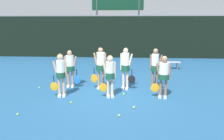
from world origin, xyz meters
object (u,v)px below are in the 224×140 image
(tennis_ball_0, at_px, (124,94))
(tennis_ball_6, at_px, (39,88))
(player_1, at_px, (110,73))
(bench_courtside, at_px, (165,63))
(tennis_ball_4, at_px, (134,107))
(player_5, at_px, (126,65))
(player_0, at_px, (61,71))
(player_6, at_px, (155,66))
(player_2, at_px, (164,73))
(player_4, at_px, (101,64))
(player_3, at_px, (70,66))
(tennis_ball_3, at_px, (71,103))
(tennis_ball_5, at_px, (18,114))
(tennis_ball_1, at_px, (128,84))
(scoreboard, at_px, (118,4))
(tennis_ball_2, at_px, (119,116))

(tennis_ball_0, distance_m, tennis_ball_6, 3.73)
(player_1, xyz_separation_m, tennis_ball_6, (-3.15, 0.87, -0.92))
(bench_courtside, bearing_deg, tennis_ball_4, -104.92)
(player_5, xyz_separation_m, tennis_ball_6, (-3.73, -0.19, -1.01))
(player_0, xyz_separation_m, player_6, (3.72, 1.24, 0.03))
(player_6, bearing_deg, player_5, -163.67)
(player_2, relative_size, player_4, 0.89)
(player_3, bearing_deg, player_4, -5.90)
(player_0, relative_size, tennis_ball_4, 23.51)
(player_1, relative_size, player_4, 0.90)
(player_1, relative_size, player_6, 0.93)
(player_0, distance_m, tennis_ball_6, 1.84)
(player_4, bearing_deg, player_2, -15.20)
(tennis_ball_3, bearing_deg, player_0, 126.40)
(player_5, height_order, tennis_ball_4, player_5)
(player_5, bearing_deg, player_1, -108.91)
(player_1, distance_m, tennis_ball_3, 1.80)
(player_1, bearing_deg, tennis_ball_3, -159.14)
(player_1, distance_m, tennis_ball_6, 3.39)
(player_4, distance_m, tennis_ball_5, 3.86)
(tennis_ball_0, height_order, tennis_ball_1, same)
(player_3, xyz_separation_m, tennis_ball_6, (-1.31, -0.35, -0.92))
(player_4, xyz_separation_m, tennis_ball_4, (1.36, -2.15, -1.04))
(bench_courtside, xyz_separation_m, tennis_ball_3, (-4.32, -6.22, -0.35))
(player_6, height_order, tennis_ball_0, player_6)
(tennis_ball_0, relative_size, tennis_ball_3, 1.02)
(player_6, xyz_separation_m, tennis_ball_5, (-4.57, -3.09, -0.99))
(tennis_ball_1, bearing_deg, player_4, -151.79)
(player_3, bearing_deg, player_0, -91.18)
(tennis_ball_1, height_order, tennis_ball_5, same)
(scoreboard, relative_size, player_1, 3.37)
(bench_courtside, bearing_deg, tennis_ball_5, -125.00)
(player_3, bearing_deg, player_2, -16.24)
(player_5, bearing_deg, player_6, 15.89)
(player_3, distance_m, player_6, 3.68)
(player_5, distance_m, tennis_ball_5, 4.56)
(player_4, height_order, tennis_ball_2, player_4)
(player_1, relative_size, tennis_ball_0, 23.15)
(tennis_ball_2, xyz_separation_m, tennis_ball_4, (0.47, 0.69, 0.00))
(tennis_ball_2, bearing_deg, player_0, 143.01)
(player_1, xyz_separation_m, tennis_ball_2, (0.41, -1.78, -0.92))
(player_3, xyz_separation_m, player_6, (3.68, -0.03, 0.06))
(player_0, distance_m, player_6, 3.92)
(player_1, relative_size, tennis_ball_6, 23.19)
(bench_courtside, relative_size, player_0, 1.09)
(scoreboard, height_order, tennis_ball_2, scoreboard)
(scoreboard, relative_size, player_4, 3.03)
(tennis_ball_1, relative_size, tennis_ball_3, 1.02)
(scoreboard, xyz_separation_m, player_1, (0.18, -11.13, -3.34))
(player_0, height_order, player_5, player_5)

